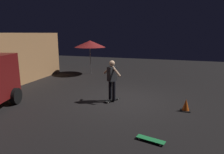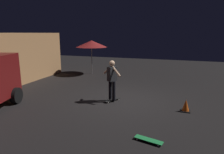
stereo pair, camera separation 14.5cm
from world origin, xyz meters
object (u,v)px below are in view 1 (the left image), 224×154
object	(u,v)px
skateboard_ridden	(112,100)
traffic_cone	(186,105)
skater	(112,77)
skateboard_spare	(151,140)
patio_umbrella	(90,44)

from	to	relation	value
skateboard_ridden	traffic_cone	distance (m)	2.96
skater	skateboard_ridden	bearing A→B (deg)	-63.43
skateboard_ridden	skateboard_spare	world-z (taller)	same
skateboard_spare	traffic_cone	distance (m)	2.78
patio_umbrella	traffic_cone	distance (m)	8.29
traffic_cone	skater	bearing A→B (deg)	85.70
patio_umbrella	skater	world-z (taller)	patio_umbrella
traffic_cone	skateboard_spare	bearing A→B (deg)	159.55
patio_umbrella	skater	size ratio (longest dim) A/B	1.38
skateboard_spare	patio_umbrella	bearing A→B (deg)	33.15
skateboard_spare	skater	xyz separation A→B (m)	(2.82, 1.98, 0.98)
skater	traffic_cone	size ratio (longest dim) A/B	3.63
traffic_cone	patio_umbrella	bearing A→B (deg)	49.19
patio_umbrella	skateboard_spare	distance (m)	9.63
skater	patio_umbrella	bearing A→B (deg)	32.03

